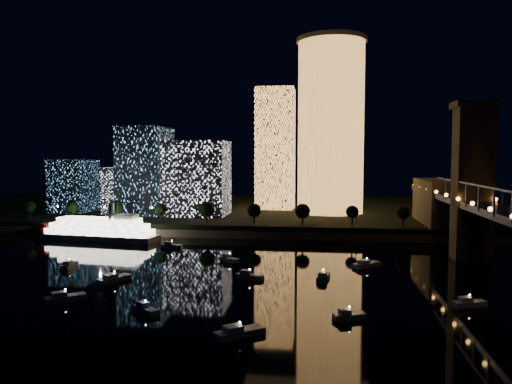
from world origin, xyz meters
TOP-DOWN VIEW (x-y plane):
  - ground at (0.00, 0.00)m, footprint 520.00×520.00m
  - far_bank at (0.00, 160.00)m, footprint 420.00×160.00m
  - seawall at (0.00, 82.00)m, footprint 420.00×6.00m
  - tower_cylindrical at (21.67, 133.21)m, footprint 34.00×34.00m
  - tower_rectangular at (-7.08, 149.69)m, footprint 19.95×19.95m
  - midrise_blocks at (-64.63, 116.86)m, footprint 89.21×28.51m
  - riverboat at (-70.71, 68.94)m, footprint 51.38×16.65m
  - motorboats at (-6.27, 9.31)m, footprint 111.84×88.96m
  - esplanade_trees at (-32.27, 88.00)m, footprint 165.41×6.86m
  - street_lamps at (-34.00, 94.00)m, footprint 132.70×0.70m

SIDE VIEW (x-z plane):
  - ground at x=0.00m, z-range 0.00..0.00m
  - motorboats at x=-6.27m, z-range -0.58..2.20m
  - seawall at x=0.00m, z-range 0.00..3.00m
  - far_bank at x=0.00m, z-range 0.00..5.00m
  - riverboat at x=-70.71m, z-range -3.70..11.51m
  - street_lamps at x=-34.00m, z-range 6.20..11.85m
  - esplanade_trees at x=-32.27m, z-range 6.00..14.93m
  - midrise_blocks at x=-64.63m, z-range 1.21..42.92m
  - tower_rectangular at x=-7.08m, z-range 5.00..68.47m
  - tower_cylindrical at x=21.67m, z-range 5.13..89.84m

